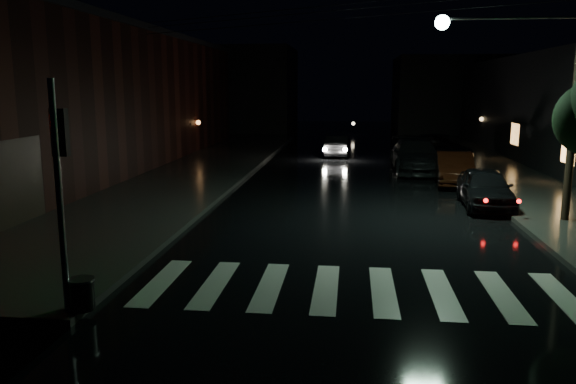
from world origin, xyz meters
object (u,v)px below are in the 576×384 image
(parked_car_c, at_px, (416,156))
(oncoming_car, at_px, (337,146))
(parked_car_a, at_px, (485,188))
(parked_car_b, at_px, (454,168))
(parked_car_d, at_px, (437,149))

(parked_car_c, bearing_deg, oncoming_car, 123.07)
(parked_car_a, xyz_separation_m, parked_car_b, (-0.24, 4.80, 0.01))
(parked_car_b, relative_size, parked_car_d, 0.73)
(parked_car_a, xyz_separation_m, parked_car_c, (-1.51, 8.41, 0.12))
(parked_car_c, distance_m, parked_car_d, 3.47)
(parked_car_a, relative_size, oncoming_car, 1.05)
(parked_car_c, bearing_deg, parked_car_b, -71.09)
(parked_car_d, relative_size, oncoming_car, 1.50)
(parked_car_a, relative_size, parked_car_d, 0.70)
(parked_car_c, relative_size, oncoming_car, 1.45)
(parked_car_a, relative_size, parked_car_c, 0.72)
(parked_car_a, bearing_deg, oncoming_car, 113.52)
(parked_car_c, xyz_separation_m, oncoming_car, (-4.07, 6.14, -0.18))
(parked_car_b, height_order, parked_car_d, parked_car_d)
(parked_car_d, bearing_deg, parked_car_c, -123.35)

